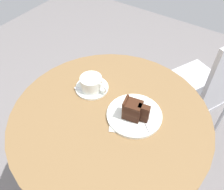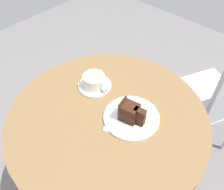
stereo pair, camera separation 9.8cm
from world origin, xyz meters
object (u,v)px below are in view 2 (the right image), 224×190
at_px(saucer, 95,86).
at_px(fork, 142,123).
at_px(cake_slice, 130,113).
at_px(napkin, 123,122).
at_px(cake_plate, 131,117).
at_px(cafe_chair, 222,96).
at_px(coffee_cup, 94,81).
at_px(teaspoon, 84,88).

bearing_deg(saucer, fork, -5.53).
relative_size(cake_slice, napkin, 0.59).
bearing_deg(cake_plate, fork, 1.55).
bearing_deg(cafe_chair, cake_plate, 8.97).
relative_size(fork, cafe_chair, 0.14).
bearing_deg(cake_slice, napkin, -117.54).
height_order(coffee_cup, napkin, coffee_cup).
bearing_deg(cafe_chair, fork, 13.68).
distance_m(coffee_cup, cake_slice, 0.24).
bearing_deg(cake_plate, cake_slice, -77.16).
relative_size(teaspoon, cake_plate, 0.45).
bearing_deg(coffee_cup, cake_slice, -9.09).
relative_size(cake_plate, cake_slice, 2.10).
height_order(coffee_cup, cake_slice, cake_slice).
distance_m(napkin, cafe_chair, 0.69).
bearing_deg(coffee_cup, fork, -4.47).
bearing_deg(cake_slice, cake_plate, 102.84).
xyz_separation_m(coffee_cup, cake_plate, (0.23, -0.02, -0.03)).
relative_size(saucer, teaspoon, 1.46).
xyz_separation_m(teaspoon, cake_plate, (0.26, 0.02, -0.01)).
bearing_deg(saucer, cafe_chair, 53.36).
relative_size(saucer, cafe_chair, 0.16).
xyz_separation_m(saucer, napkin, (0.23, -0.07, -0.00)).
height_order(saucer, coffee_cup, coffee_cup).
bearing_deg(fork, napkin, -105.56).
height_order(cake_slice, napkin, cake_slice).
bearing_deg(fork, cake_plate, -136.83).
height_order(teaspoon, cake_slice, cake_slice).
xyz_separation_m(saucer, coffee_cup, (0.01, -0.01, 0.04)).
relative_size(coffee_cup, fork, 1.01).
bearing_deg(napkin, teaspoon, 175.02).
relative_size(teaspoon, cafe_chair, 0.11).
bearing_deg(fork, teaspoon, -135.08).
bearing_deg(cafe_chair, saucer, -10.60).
xyz_separation_m(cake_slice, fork, (0.05, 0.02, -0.04)).
distance_m(cake_slice, cafe_chair, 0.68).
distance_m(cake_plate, cake_slice, 0.05).
bearing_deg(fork, coffee_cup, -142.85).
bearing_deg(napkin, cake_slice, 62.46).
xyz_separation_m(saucer, cake_slice, (0.24, -0.04, 0.05)).
distance_m(teaspoon, cake_plate, 0.26).
xyz_separation_m(coffee_cup, fork, (0.28, -0.02, -0.03)).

